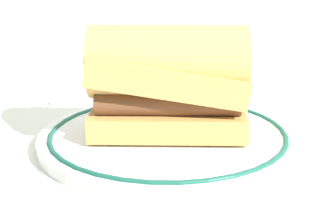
# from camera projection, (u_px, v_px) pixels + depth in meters

# --- Properties ---
(ground_plane) EXTENTS (1.50, 1.50, 0.00)m
(ground_plane) POSITION_uv_depth(u_px,v_px,m) (188.00, 148.00, 0.55)
(ground_plane) COLOR silver
(plate) EXTENTS (0.29, 0.29, 0.01)m
(plate) POSITION_uv_depth(u_px,v_px,m) (168.00, 136.00, 0.56)
(plate) COLOR white
(plate) RESTS_ON ground_plane
(sausage_sandwich) EXTENTS (0.19, 0.14, 0.12)m
(sausage_sandwich) POSITION_uv_depth(u_px,v_px,m) (168.00, 80.00, 0.54)
(sausage_sandwich) COLOR tan
(sausage_sandwich) RESTS_ON plate
(drinking_glass) EXTENTS (0.06, 0.06, 0.09)m
(drinking_glass) POSITION_uv_depth(u_px,v_px,m) (221.00, 62.00, 0.80)
(drinking_glass) COLOR silver
(drinking_glass) RESTS_ON ground_plane
(butter_knife) EXTENTS (0.12, 0.12, 0.01)m
(butter_knife) POSITION_uv_depth(u_px,v_px,m) (109.00, 94.00, 0.75)
(butter_knife) COLOR silver
(butter_knife) RESTS_ON ground_plane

